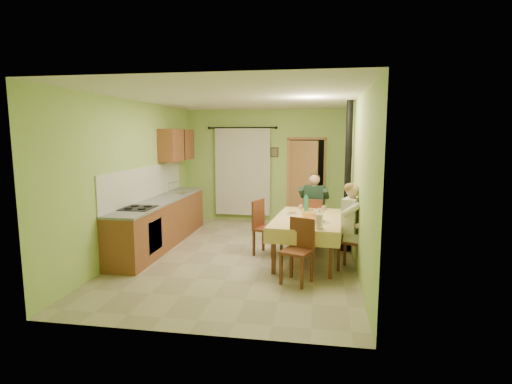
% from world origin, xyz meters
% --- Properties ---
extents(floor, '(4.00, 6.00, 0.01)m').
position_xyz_m(floor, '(0.00, 0.00, 0.00)').
color(floor, tan).
rests_on(floor, ground).
extents(room_shell, '(4.04, 6.04, 2.82)m').
position_xyz_m(room_shell, '(0.00, 0.00, 1.82)').
color(room_shell, '#ACD46D').
rests_on(room_shell, ground).
extents(kitchen_run, '(0.64, 3.64, 1.56)m').
position_xyz_m(kitchen_run, '(-1.71, 0.40, 0.48)').
color(kitchen_run, brown).
rests_on(kitchen_run, ground).
extents(upper_cabinets, '(0.35, 1.40, 0.70)m').
position_xyz_m(upper_cabinets, '(-1.82, 1.70, 1.95)').
color(upper_cabinets, brown).
rests_on(upper_cabinets, room_shell).
extents(curtain, '(1.70, 0.07, 2.22)m').
position_xyz_m(curtain, '(-0.55, 2.90, 1.26)').
color(curtain, black).
rests_on(curtain, ground).
extents(doorway, '(0.96, 0.50, 2.15)m').
position_xyz_m(doorway, '(1.02, 2.86, 1.05)').
color(doorway, black).
rests_on(doorway, ground).
extents(dining_table, '(1.32, 2.03, 0.76)m').
position_xyz_m(dining_table, '(1.21, -0.14, 0.38)').
color(dining_table, '#EBC57A').
rests_on(dining_table, ground).
extents(tableware, '(0.77, 1.61, 0.33)m').
position_xyz_m(tableware, '(1.22, -0.24, 0.81)').
color(tableware, white).
rests_on(tableware, dining_table).
extents(chair_far, '(0.43, 0.43, 0.94)m').
position_xyz_m(chair_far, '(1.28, 0.91, 0.29)').
color(chair_far, brown).
rests_on(chair_far, ground).
extents(chair_near, '(0.52, 0.52, 0.95)m').
position_xyz_m(chair_near, '(1.08, -1.27, 0.29)').
color(chair_near, brown).
rests_on(chair_near, ground).
extents(chair_right, '(0.50, 0.50, 0.95)m').
position_xyz_m(chair_right, '(1.94, -0.55, 0.29)').
color(chair_right, brown).
rests_on(chair_right, ground).
extents(chair_left, '(0.55, 0.55, 1.00)m').
position_xyz_m(chair_left, '(0.46, 0.08, 0.29)').
color(chair_left, brown).
rests_on(chair_left, ground).
extents(man_far, '(0.61, 0.51, 1.39)m').
position_xyz_m(man_far, '(1.28, 0.92, 0.88)').
color(man_far, '#192D23').
rests_on(man_far, chair_far).
extents(man_right, '(0.59, 0.65, 1.39)m').
position_xyz_m(man_right, '(1.93, -0.55, 0.88)').
color(man_right, silver).
rests_on(man_right, chair_right).
extents(stove_flue, '(0.24, 0.24, 2.80)m').
position_xyz_m(stove_flue, '(1.90, 0.60, 1.02)').
color(stove_flue, black).
rests_on(stove_flue, ground).
extents(picture_back, '(0.19, 0.03, 0.23)m').
position_xyz_m(picture_back, '(0.25, 2.97, 1.75)').
color(picture_back, black).
rests_on(picture_back, room_shell).
extents(picture_right, '(0.03, 0.31, 0.21)m').
position_xyz_m(picture_right, '(1.97, 1.20, 1.85)').
color(picture_right, brown).
rests_on(picture_right, room_shell).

